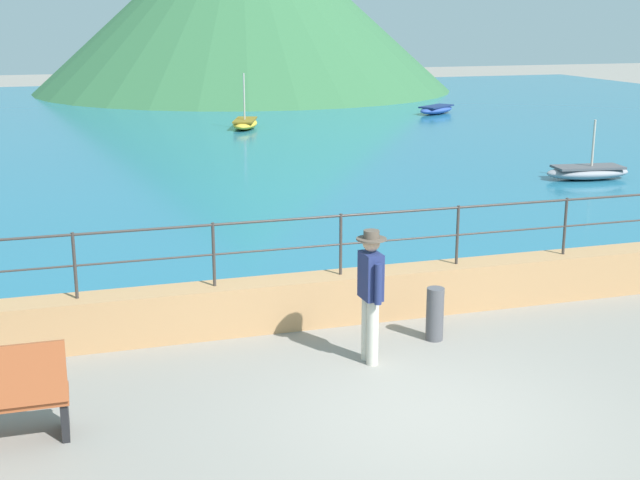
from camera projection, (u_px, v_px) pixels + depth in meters
ground_plane at (430, 414)px, 9.61m from camera, size 120.00×120.00×0.00m
promenade_wall at (340, 297)px, 12.48m from camera, size 20.00×0.56×0.70m
railing at (341, 233)px, 12.23m from camera, size 18.44×0.04×0.90m
lake_water at (158, 128)px, 33.48m from camera, size 64.00×44.32×0.06m
person_walking at (371, 290)px, 10.81m from camera, size 0.38×0.57×1.75m
bollard at (435, 314)px, 11.71m from camera, size 0.24×0.24×0.74m
boat_1 at (245, 123)px, 33.11m from camera, size 1.60×2.47×2.12m
boat_2 at (588, 172)px, 22.91m from camera, size 2.39×1.17×1.59m
boat_3 at (436, 109)px, 38.01m from camera, size 2.40×2.07×0.36m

